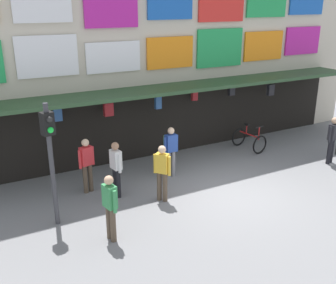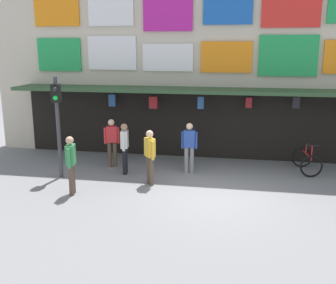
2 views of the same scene
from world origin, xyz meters
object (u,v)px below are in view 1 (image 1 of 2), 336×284
at_px(bicycle_parked, 249,140).
at_px(pedestrian_in_yellow, 87,163).
at_px(pedestrian_in_blue, 162,170).
at_px(traffic_light_near, 50,146).
at_px(pedestrian_in_red, 170,148).
at_px(pedestrian_in_white, 110,204).
at_px(pedestrian_in_green, 332,138).
at_px(pedestrian_in_purple, 116,166).

distance_m(bicycle_parked, pedestrian_in_yellow, 6.61).
bearing_deg(bicycle_parked, pedestrian_in_blue, -156.56).
bearing_deg(traffic_light_near, pedestrian_in_red, 17.05).
bearing_deg(pedestrian_in_red, bicycle_parked, 10.86).
distance_m(bicycle_parked, pedestrian_in_white, 7.62).
xyz_separation_m(pedestrian_in_white, pedestrian_in_blue, (1.99, 1.19, 0.00)).
bearing_deg(pedestrian_in_red, pedestrian_in_green, -17.00).
height_order(pedestrian_in_blue, pedestrian_in_purple, same).
bearing_deg(pedestrian_in_yellow, pedestrian_in_red, -3.61).
distance_m(pedestrian_in_white, pedestrian_in_red, 3.95).
distance_m(bicycle_parked, pedestrian_in_red, 3.96).
bearing_deg(pedestrian_in_blue, pedestrian_in_white, -149.09).
xyz_separation_m(traffic_light_near, pedestrian_in_red, (3.98, 1.22, -1.16)).
relative_size(pedestrian_in_blue, pedestrian_in_purple, 1.00).
bearing_deg(pedestrian_in_white, bicycle_parked, 25.71).
xyz_separation_m(pedestrian_in_yellow, pedestrian_in_red, (2.71, -0.17, 0.04)).
bearing_deg(pedestrian_in_red, traffic_light_near, -162.95).
bearing_deg(pedestrian_in_green, pedestrian_in_white, -174.08).
distance_m(pedestrian_in_white, pedestrian_in_blue, 2.32).
distance_m(pedestrian_in_blue, pedestrian_in_red, 1.71).
xyz_separation_m(pedestrian_in_white, pedestrian_in_green, (8.50, 0.88, 0.00)).
bearing_deg(pedestrian_in_white, pedestrian_in_green, 5.92).
height_order(bicycle_parked, pedestrian_in_yellow, pedestrian_in_yellow).
xyz_separation_m(pedestrian_in_purple, pedestrian_in_red, (2.06, 0.50, 0.04)).
bearing_deg(traffic_light_near, pedestrian_in_green, -2.78).
height_order(pedestrian_in_yellow, pedestrian_in_blue, same).
bearing_deg(traffic_light_near, pedestrian_in_white, -54.05).
bearing_deg(traffic_light_near, pedestrian_in_blue, -2.91).
xyz_separation_m(pedestrian_in_white, pedestrian_in_yellow, (0.29, 2.73, 0.00)).
height_order(pedestrian_in_white, pedestrian_in_red, same).
xyz_separation_m(pedestrian_in_blue, pedestrian_in_red, (1.02, 1.37, 0.04)).
xyz_separation_m(traffic_light_near, pedestrian_in_green, (9.47, -0.46, -1.19)).
bearing_deg(pedestrian_in_green, pedestrian_in_yellow, 167.29).
height_order(pedestrian_in_white, pedestrian_in_yellow, same).
bearing_deg(pedestrian_in_purple, pedestrian_in_white, -114.69).
bearing_deg(pedestrian_in_white, pedestrian_in_yellow, 83.93).
relative_size(pedestrian_in_green, pedestrian_in_red, 1.00).
distance_m(pedestrian_in_yellow, pedestrian_in_red, 2.72).
xyz_separation_m(pedestrian_in_yellow, pedestrian_in_blue, (1.70, -1.54, 0.00)).
height_order(pedestrian_in_purple, pedestrian_in_red, same).
height_order(bicycle_parked, pedestrian_in_blue, pedestrian_in_blue).
bearing_deg(pedestrian_in_blue, pedestrian_in_red, 53.46).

